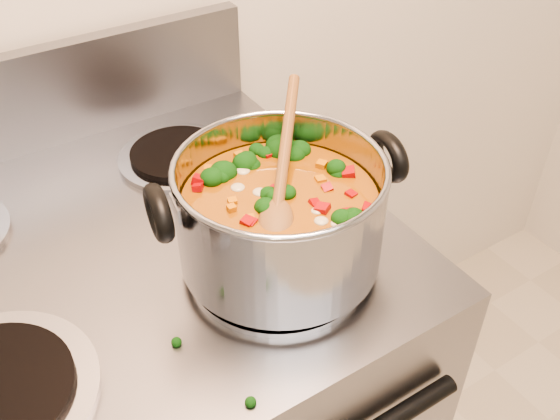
{
  "coord_description": "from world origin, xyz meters",
  "views": [
    {
      "loc": [
        -0.17,
        0.53,
        1.48
      ],
      "look_at": [
        0.14,
        1.02,
        1.01
      ],
      "focal_mm": 40.0,
      "sensor_mm": 36.0,
      "label": 1
    }
  ],
  "objects": [
    {
      "name": "stockpot",
      "position": [
        0.14,
        1.02,
        1.0
      ],
      "size": [
        0.31,
        0.25,
        0.15
      ],
      "rotation": [
        0.0,
        0.0,
        -0.18
      ],
      "color": "#9C9CA3",
      "rests_on": "electric_range"
    },
    {
      "name": "wooden_spoon",
      "position": [
        0.15,
        1.03,
        1.05
      ],
      "size": [
        0.18,
        0.22,
        0.09
      ],
      "rotation": [
        0.0,
        0.0,
        0.89
      ],
      "color": "brown",
      "rests_on": "stockpot"
    },
    {
      "name": "cooktop_crumbs",
      "position": [
        0.19,
        0.99,
        0.92
      ],
      "size": [
        0.26,
        0.24,
        0.01
      ],
      "color": "black",
      "rests_on": "electric_range"
    }
  ]
}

